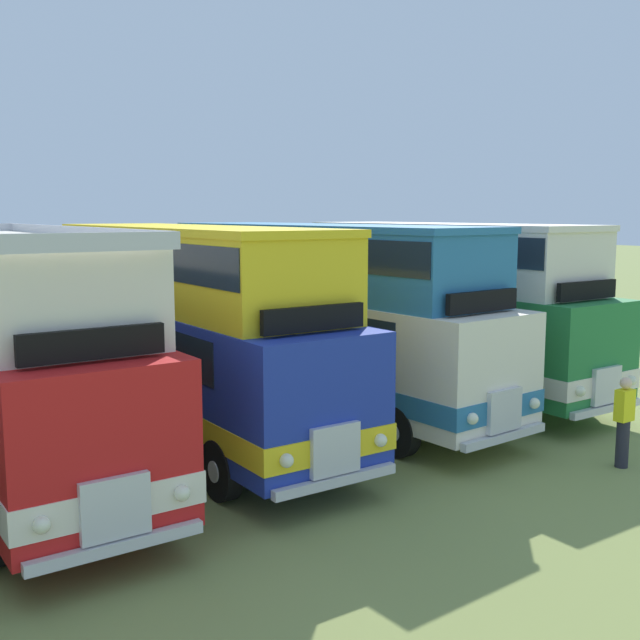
% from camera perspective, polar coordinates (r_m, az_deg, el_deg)
% --- Properties ---
extents(bus_fifth_in_row, '(2.65, 10.68, 4.52)m').
position_cam_1_polar(bus_fifth_in_row, '(14.80, -22.45, -1.88)').
color(bus_fifth_in_row, red).
rests_on(bus_fifth_in_row, ground).
extents(bus_sixth_in_row, '(2.64, 10.29, 4.49)m').
position_cam_1_polar(bus_sixth_in_row, '(16.07, -9.71, -0.23)').
color(bus_sixth_in_row, '#1E339E').
rests_on(bus_sixth_in_row, ground).
extents(bus_seventh_in_row, '(3.13, 10.99, 4.49)m').
position_cam_1_polar(bus_seventh_in_row, '(18.24, 0.23, 0.88)').
color(bus_seventh_in_row, silver).
rests_on(bus_seventh_in_row, ground).
extents(bus_eighth_in_row, '(2.63, 9.71, 4.49)m').
position_cam_1_polar(bus_eighth_in_row, '(20.25, 9.48, 1.46)').
color(bus_eighth_in_row, '#237538').
rests_on(bus_eighth_in_row, ground).
extents(marshal_person, '(0.36, 0.24, 1.73)m').
position_cam_1_polar(marshal_person, '(15.37, 21.95, -7.11)').
color(marshal_person, '#23232D').
rests_on(marshal_person, ground).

